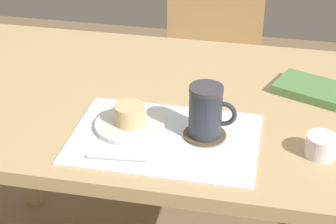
# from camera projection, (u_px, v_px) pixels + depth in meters

# --- Properties ---
(dining_table) EXTENTS (1.25, 0.78, 0.73)m
(dining_table) POSITION_uv_depth(u_px,v_px,m) (153.00, 122.00, 1.52)
(dining_table) COLOR tan
(dining_table) RESTS_ON ground_plane
(wooden_chair) EXTENTS (0.43, 0.43, 0.94)m
(wooden_chair) POSITION_uv_depth(u_px,v_px,m) (211.00, 57.00, 2.22)
(wooden_chair) COLOR tan
(wooden_chair) RESTS_ON ground_plane
(placemat) EXTENTS (0.44, 0.30, 0.00)m
(placemat) POSITION_uv_depth(u_px,v_px,m) (165.00, 138.00, 1.31)
(placemat) COLOR white
(placemat) RESTS_ON dining_table
(pastry_plate) EXTENTS (0.17, 0.17, 0.01)m
(pastry_plate) POSITION_uv_depth(u_px,v_px,m) (130.00, 125.00, 1.34)
(pastry_plate) COLOR silver
(pastry_plate) RESTS_ON placemat
(pastry) EXTENTS (0.07, 0.07, 0.05)m
(pastry) POSITION_uv_depth(u_px,v_px,m) (130.00, 114.00, 1.33)
(pastry) COLOR #E5BC7F
(pastry) RESTS_ON pastry_plate
(coffee_coaster) EXTENTS (0.10, 0.10, 0.00)m
(coffee_coaster) POSITION_uv_depth(u_px,v_px,m) (205.00, 135.00, 1.31)
(coffee_coaster) COLOR brown
(coffee_coaster) RESTS_ON placemat
(coffee_mug) EXTENTS (0.11, 0.08, 0.12)m
(coffee_mug) POSITION_uv_depth(u_px,v_px,m) (206.00, 111.00, 1.28)
(coffee_mug) COLOR #2D333D
(coffee_mug) RESTS_ON coffee_coaster
(teaspoon) EXTENTS (0.13, 0.02, 0.01)m
(teaspoon) POSITION_uv_depth(u_px,v_px,m) (116.00, 158.00, 1.23)
(teaspoon) COLOR silver
(teaspoon) RESTS_ON placemat
(sugar_bowl) EXTENTS (0.07, 0.07, 0.05)m
(sugar_bowl) POSITION_uv_depth(u_px,v_px,m) (321.00, 146.00, 1.24)
(sugar_bowl) COLOR white
(sugar_bowl) RESTS_ON dining_table
(small_book) EXTENTS (0.21, 0.18, 0.02)m
(small_book) POSITION_uv_depth(u_px,v_px,m) (311.00, 89.00, 1.49)
(small_book) COLOR #598C4C
(small_book) RESTS_ON dining_table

